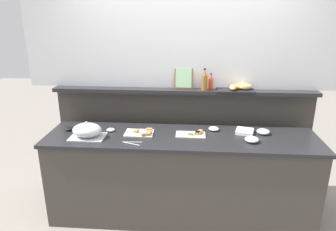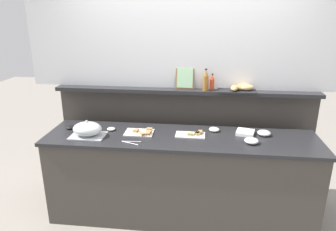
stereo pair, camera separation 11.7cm
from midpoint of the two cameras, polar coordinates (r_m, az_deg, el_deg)
The scene contains 18 objects.
ground_plane at distance 4.06m, azimuth 3.74°, elevation -12.58°, with size 12.00×12.00×0.00m, color gray.
buffet_counter at distance 3.31m, azimuth 3.33°, elevation -11.19°, with size 2.72×0.67×0.92m.
back_ledge_unit at distance 3.67m, azimuth 3.89°, elevation -4.26°, with size 2.89×0.22×1.29m.
upper_wall_panel at distance 3.40m, azimuth 4.40°, elevation 15.96°, with size 3.49×0.08×1.31m, color silver.
sandwich_platter_side at distance 3.13m, azimuth 5.55°, elevation -3.48°, with size 0.29×0.16×0.04m.
sandwich_platter_rear at distance 3.18m, azimuth -3.90°, elevation -3.09°, with size 0.29×0.21×0.04m.
serving_cloche at distance 3.16m, azimuth -13.53°, elevation -2.51°, with size 0.34×0.24×0.17m.
glass_bowl_large at distance 3.05m, azimuth 16.12°, elevation -4.51°, with size 0.13×0.13×0.05m.
glass_bowl_medium at distance 3.27m, azimuth 18.18°, elevation -3.10°, with size 0.13×0.13×0.05m.
condiment_bowl_teal at distance 3.29m, azimuth -9.37°, elevation -2.45°, with size 0.09×0.09×0.03m, color silver.
condiment_bowl_red at distance 3.27m, azimuth 9.48°, elevation -2.54°, with size 0.11×0.11×0.04m, color silver.
condiment_bowl_dark at distance 3.43m, azimuth -16.48°, elevation -2.09°, with size 0.09×0.09×0.03m, color black.
serving_tongs at distance 2.97m, azimuth -5.79°, elevation -4.92°, with size 0.19×0.08×0.01m.
napkin_stack at distance 3.26m, azimuth 14.97°, elevation -3.03°, with size 0.17×0.17×0.03m, color white.
vinegar_bottle_amber at distance 3.35m, azimuth 7.92°, elevation 6.30°, with size 0.06×0.06×0.24m.
hot_sauce_bottle at distance 3.40m, azimuth 9.07°, elevation 5.93°, with size 0.04×0.04×0.18m.
bread_basket at distance 3.42m, azimuth 14.15°, elevation 4.93°, with size 0.40×0.27×0.08m.
framed_picture at distance 3.41m, azimuth 4.12°, elevation 6.87°, with size 0.20×0.07×0.24m.
Camera 2 is at (0.20, -2.85, 2.12)m, focal length 33.26 mm.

